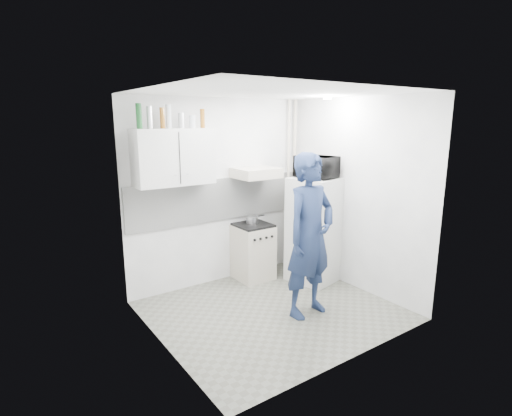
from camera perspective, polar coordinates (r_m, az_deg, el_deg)
floor at (r=5.09m, az=2.39°, el=-14.43°), size 2.80×2.80×0.00m
ceiling at (r=4.55m, az=2.70°, el=16.22°), size 2.80×2.80×0.00m
wall_back at (r=5.67m, az=-5.17°, el=2.25°), size 2.80×0.00×2.80m
wall_left at (r=3.98m, az=-13.71°, el=-2.50°), size 0.00×2.60×2.60m
wall_right at (r=5.59m, az=14.01°, el=1.79°), size 0.00×2.60×2.60m
person at (r=4.73m, az=7.72°, el=-3.96°), size 0.75×0.53×1.95m
stove at (r=5.89m, az=-0.42°, el=-6.34°), size 0.50×0.50×0.80m
fridge at (r=5.81m, az=8.37°, el=-3.10°), size 0.75×0.75×1.51m
stove_top at (r=5.77m, az=-0.42°, el=-2.44°), size 0.48×0.48×0.03m
saucepan at (r=5.84m, az=-0.57°, el=-1.61°), size 0.18×0.18×0.10m
microwave at (r=5.64m, az=8.67°, el=5.81°), size 0.61×0.47×0.30m
bottle_a at (r=4.94m, az=-16.38°, el=12.49°), size 0.07×0.07×0.29m
bottle_b at (r=4.98m, az=-14.96°, el=12.38°), size 0.07×0.07×0.26m
bottle_c at (r=5.04m, az=-13.23°, el=12.41°), size 0.06×0.06×0.25m
bottle_d at (r=5.07m, az=-12.38°, el=12.66°), size 0.06×0.06×0.29m
canister_a at (r=5.14m, az=-10.64°, el=12.17°), size 0.07×0.07×0.19m
canister_b at (r=5.20m, az=-9.09°, el=12.08°), size 0.08×0.08×0.16m
bottle_e at (r=5.27m, az=-7.66°, el=12.56°), size 0.06×0.06×0.24m
upper_cabinet at (r=5.11m, az=-11.66°, el=7.15°), size 1.00×0.35×0.70m
range_hood at (r=5.66m, az=0.02°, el=5.05°), size 0.60×0.50×0.14m
backsplash at (r=5.68m, az=-5.07°, el=1.24°), size 2.74×0.03×0.60m
pipe_a at (r=6.34m, az=5.45°, el=3.34°), size 0.05×0.05×2.60m
pipe_b at (r=6.27m, az=4.61°, el=3.25°), size 0.04×0.04×2.60m
ceiling_spot_fixture at (r=5.35m, az=10.16°, el=15.16°), size 0.10×0.10×0.02m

